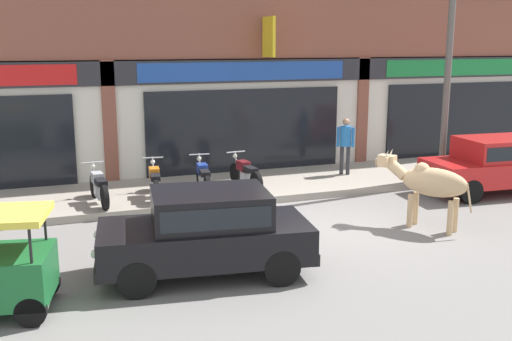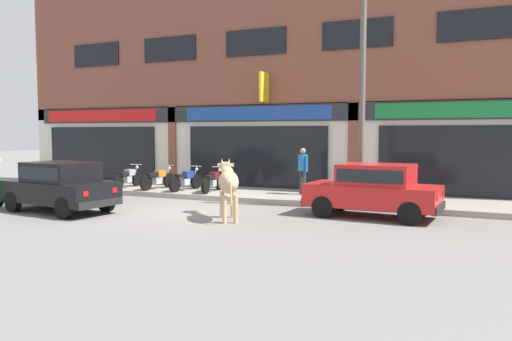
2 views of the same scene
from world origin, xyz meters
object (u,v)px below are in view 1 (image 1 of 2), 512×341
at_px(cow, 430,182).
at_px(car_1, 495,163).
at_px(utility_pole, 448,68).
at_px(motorcycle_0, 99,187).
at_px(car_0, 207,229).
at_px(motorcycle_2, 203,177).
at_px(motorcycle_1, 155,181).
at_px(pedestrian, 345,140).
at_px(motorcycle_3, 246,174).

distance_m(cow, car_1, 3.96).
xyz_separation_m(car_1, utility_pole, (-0.64, 1.32, 2.38)).
xyz_separation_m(motorcycle_0, utility_pole, (9.15, -0.58, 2.63)).
xyz_separation_m(car_0, motorcycle_2, (1.25, 4.82, -0.25)).
relative_size(car_0, motorcycle_1, 2.08).
xyz_separation_m(motorcycle_1, pedestrian, (5.54, 0.65, 0.60)).
relative_size(motorcycle_1, utility_pole, 0.30).
xyz_separation_m(motorcycle_0, pedestrian, (6.86, 0.75, 0.60)).
bearing_deg(cow, motorcycle_0, 148.82).
height_order(motorcycle_1, utility_pole, utility_pole).
height_order(cow, utility_pole, utility_pole).
height_order(car_1, motorcycle_2, car_1).
distance_m(motorcycle_1, motorcycle_2, 1.22).
height_order(motorcycle_1, motorcycle_3, same).
height_order(car_0, motorcycle_1, car_0).
relative_size(motorcycle_2, motorcycle_3, 1.00).
height_order(cow, motorcycle_0, cow).
xyz_separation_m(pedestrian, utility_pole, (2.29, -1.33, 2.03)).
xyz_separation_m(car_0, utility_pole, (7.86, 4.11, 2.38)).
relative_size(pedestrian, utility_pole, 0.27).
bearing_deg(cow, car_0, -170.43).
xyz_separation_m(motorcycle_3, utility_pole, (5.49, -0.71, 2.63)).
bearing_deg(motorcycle_0, motorcycle_3, 2.04).
bearing_deg(utility_pole, motorcycle_1, 175.07).
bearing_deg(pedestrian, cow, -96.38).
xyz_separation_m(motorcycle_2, utility_pole, (6.61, -0.70, 2.63)).
bearing_deg(motorcycle_3, car_0, -116.16).
relative_size(car_0, pedestrian, 2.35).
distance_m(cow, pedestrian, 4.62).
relative_size(motorcycle_3, pedestrian, 1.13).
height_order(motorcycle_3, utility_pole, utility_pole).
relative_size(car_0, motorcycle_0, 2.07).
bearing_deg(motorcycle_3, car_1, -18.34).
xyz_separation_m(car_1, motorcycle_3, (-6.12, 2.03, -0.25)).
bearing_deg(car_0, motorcycle_2, 75.48).
bearing_deg(cow, motorcycle_1, 141.92).
height_order(car_0, utility_pole, utility_pole).
bearing_deg(car_0, motorcycle_3, 63.84).
distance_m(motorcycle_1, utility_pole, 8.28).
relative_size(motorcycle_0, motorcycle_1, 1.00).
distance_m(cow, motorcycle_0, 7.44).
distance_m(car_1, pedestrian, 3.96).
bearing_deg(motorcycle_2, utility_pole, -6.07).
height_order(motorcycle_3, pedestrian, pedestrian).
height_order(car_0, motorcycle_0, car_0).
xyz_separation_m(cow, car_0, (-5.05, -0.85, -0.19)).
xyz_separation_m(cow, motorcycle_0, (-6.35, 3.84, -0.44)).
distance_m(cow, motorcycle_3, 4.82).
xyz_separation_m(cow, motorcycle_3, (-2.68, 3.97, -0.44)).
distance_m(car_0, motorcycle_2, 4.98).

